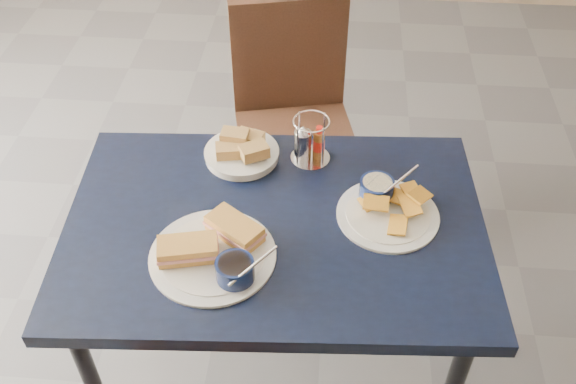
# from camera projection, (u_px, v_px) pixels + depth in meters

# --- Properties ---
(ground) EXTENTS (6.00, 6.00, 0.00)m
(ground) POSITION_uv_depth(u_px,v_px,m) (322.00, 320.00, 2.30)
(ground) COLOR #525257
(ground) RESTS_ON ground
(dining_table) EXTENTS (1.10, 0.77, 0.75)m
(dining_table) POSITION_uv_depth(u_px,v_px,m) (275.00, 243.00, 1.67)
(dining_table) COLOR black
(dining_table) RESTS_ON ground
(chair_far) EXTENTS (0.50, 0.49, 0.89)m
(chair_far) POSITION_uv_depth(u_px,v_px,m) (298.00, 106.00, 2.38)
(chair_far) COLOR #311A10
(chair_far) RESTS_ON ground
(sandwich_plate) EXTENTS (0.32, 0.30, 0.12)m
(sandwich_plate) POSITION_uv_depth(u_px,v_px,m) (216.00, 251.00, 1.52)
(sandwich_plate) COLOR white
(sandwich_plate) RESTS_ON dining_table
(plantain_plate) EXTENTS (0.26, 0.26, 0.12)m
(plantain_plate) POSITION_uv_depth(u_px,v_px,m) (385.00, 204.00, 1.64)
(plantain_plate) COLOR white
(plantain_plate) RESTS_ON dining_table
(bread_basket) EXTENTS (0.21, 0.21, 0.07)m
(bread_basket) POSITION_uv_depth(u_px,v_px,m) (242.00, 151.00, 1.78)
(bread_basket) COLOR white
(bread_basket) RESTS_ON dining_table
(condiment_caddy) EXTENTS (0.11, 0.11, 0.14)m
(condiment_caddy) POSITION_uv_depth(u_px,v_px,m) (309.00, 143.00, 1.76)
(condiment_caddy) COLOR silver
(condiment_caddy) RESTS_ON dining_table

